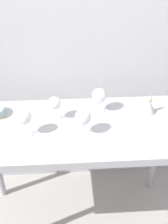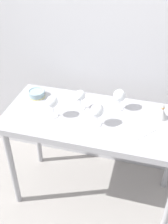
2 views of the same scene
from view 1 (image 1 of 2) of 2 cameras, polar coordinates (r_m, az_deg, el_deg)
The scene contains 10 objects.
ground_plane at distance 2.47m, azimuth -0.97°, elevation -19.57°, with size 6.00×6.00×0.00m, color #A09B95.
back_wall at distance 2.07m, azimuth -2.04°, elevation 14.60°, with size 3.80×0.04×2.60m, color #B8B8BD.
steel_counter at distance 1.88m, azimuth -1.19°, elevation -5.35°, with size 1.40×0.65×0.90m.
wine_glass_far_left at distance 1.83m, azimuth -5.84°, elevation 1.59°, with size 0.08×0.08×0.16m.
wine_glass_near_center at distance 1.69m, azimuth -0.20°, elevation -1.14°, with size 0.10×0.10×0.17m.
wine_glass_far_right at distance 1.90m, azimuth 3.00°, elevation 3.17°, with size 0.10×0.10×0.17m.
wine_glass_near_left at distance 1.71m, azimuth -11.66°, elevation -1.04°, with size 0.09×0.09×0.18m.
tasting_sheet_upper at distance 1.81m, azimuth 8.82°, elevation -3.32°, with size 0.19×0.22×0.00m, color white.
tasting_sheet_lower at distance 1.97m, azimuth -9.56°, elevation -0.04°, with size 0.15×0.26×0.00m, color white.
decanter_funnel at distance 1.97m, azimuth 12.69°, elevation 1.09°, with size 0.09×0.09×0.14m.
Camera 1 is at (-0.06, -1.45, 2.00)m, focal length 46.49 mm.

